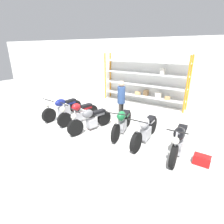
# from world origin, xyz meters

# --- Properties ---
(ground_plane) EXTENTS (30.00, 30.00, 0.00)m
(ground_plane) POSITION_xyz_m (0.00, 0.00, 0.00)
(ground_plane) COLOR silver
(back_wall) EXTENTS (30.00, 0.08, 3.60)m
(back_wall) POSITION_xyz_m (0.00, 4.51, 1.80)
(back_wall) COLOR white
(back_wall) RESTS_ON ground_plane
(shelving_rack) EXTENTS (4.89, 0.63, 2.78)m
(shelving_rack) POSITION_xyz_m (-0.31, 4.15, 1.38)
(shelving_rack) COLOR orange
(shelving_rack) RESTS_ON ground_plane
(motorcycle_blue) EXTENTS (0.74, 2.19, 1.02)m
(motorcycle_blue) POSITION_xyz_m (-2.59, 0.16, 0.43)
(motorcycle_blue) COLOR black
(motorcycle_blue) RESTS_ON ground_plane
(motorcycle_red) EXTENTS (0.66, 2.04, 1.00)m
(motorcycle_red) POSITION_xyz_m (-1.54, 0.10, 0.45)
(motorcycle_red) COLOR black
(motorcycle_red) RESTS_ON ground_plane
(motorcycle_grey) EXTENTS (0.75, 2.00, 1.00)m
(motorcycle_grey) POSITION_xyz_m (-0.61, -0.20, 0.44)
(motorcycle_grey) COLOR black
(motorcycle_grey) RESTS_ON ground_plane
(motorcycle_green) EXTENTS (0.76, 2.03, 1.05)m
(motorcycle_green) POSITION_xyz_m (0.57, 0.22, 0.48)
(motorcycle_green) COLOR black
(motorcycle_green) RESTS_ON ground_plane
(motorcycle_silver) EXTENTS (0.64, 2.13, 1.04)m
(motorcycle_silver) POSITION_xyz_m (1.54, 0.15, 0.45)
(motorcycle_silver) COLOR black
(motorcycle_silver) RESTS_ON ground_plane
(motorcycle_black) EXTENTS (0.55, 2.00, 1.07)m
(motorcycle_black) POSITION_xyz_m (2.70, -0.04, 0.47)
(motorcycle_black) COLOR black
(motorcycle_black) RESTS_ON ground_plane
(person_browsing) EXTENTS (0.33, 0.33, 1.83)m
(person_browsing) POSITION_xyz_m (0.00, 1.10, 1.09)
(person_browsing) COLOR #38332D
(person_browsing) RESTS_ON ground_plane
(toolbox) EXTENTS (0.44, 0.26, 0.28)m
(toolbox) POSITION_xyz_m (3.40, -0.16, 0.14)
(toolbox) COLOR red
(toolbox) RESTS_ON ground_plane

